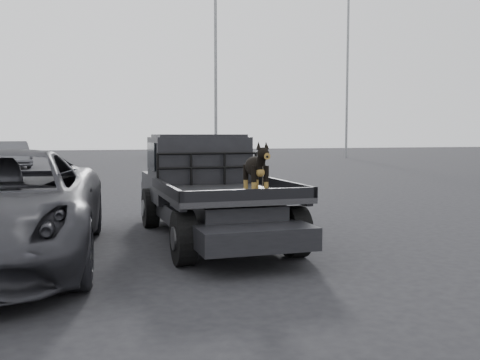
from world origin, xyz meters
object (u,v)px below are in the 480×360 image
object	(u,v)px
distant_car_a	(12,154)
floodlight_mid	(216,40)
dog	(256,171)
floodlight_far	(348,55)
distant_car_b	(172,148)
flatbed_ute	(211,212)

from	to	relation	value
distant_car_a	floodlight_mid	bearing A→B (deg)	-12.48
dog	floodlight_far	world-z (taller)	floodlight_far
distant_car_a	distant_car_b	distance (m)	13.61
dog	distant_car_a	distance (m)	25.18
flatbed_ute	dog	size ratio (longest dim) A/B	7.30
floodlight_mid	distant_car_a	bearing A→B (deg)	179.14
distant_car_a	dog	bearing A→B (deg)	-88.97
distant_car_a	floodlight_far	xyz separation A→B (m)	(23.72, 5.99, 7.22)
dog	distant_car_b	distance (m)	33.70
flatbed_ute	distant_car_b	size ratio (longest dim) A/B	0.96
flatbed_ute	floodlight_mid	xyz separation A→B (m)	(6.14, 22.60, 7.00)
dog	floodlight_mid	size ratio (longest dim) A/B	0.05
floodlight_far	distant_car_b	bearing A→B (deg)	168.16
distant_car_a	distant_car_b	size ratio (longest dim) A/B	0.78
floodlight_mid	flatbed_ute	bearing A→B (deg)	-105.20
flatbed_ute	distant_car_a	distance (m)	23.39
dog	flatbed_ute	bearing A→B (deg)	95.82
distant_car_b	floodlight_mid	size ratio (longest dim) A/B	0.41
distant_car_a	floodlight_far	size ratio (longest dim) A/B	0.30
dog	distant_car_b	bearing A→B (deg)	81.66
flatbed_ute	distant_car_a	xyz separation A→B (m)	(-5.33, 22.77, 0.26)
floodlight_mid	distant_car_b	bearing A→B (deg)	96.80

